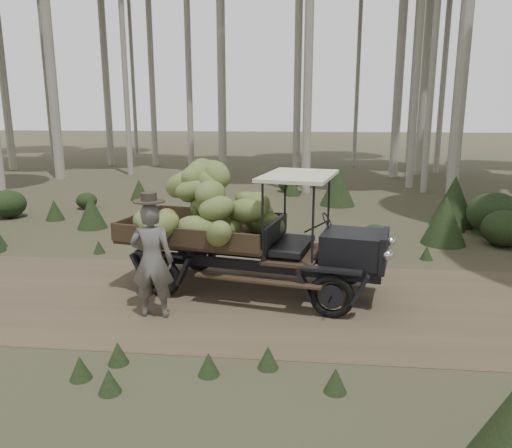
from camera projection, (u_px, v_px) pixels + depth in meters
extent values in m
plane|color=#473D2B|center=(164.00, 297.00, 8.57)|extent=(120.00, 120.00, 0.00)
cube|color=brown|center=(164.00, 297.00, 8.57)|extent=(70.00, 4.00, 0.01)
cube|color=black|center=(352.00, 248.00, 8.17)|extent=(1.10, 1.07, 0.52)
cube|color=black|center=(384.00, 250.00, 8.02)|extent=(0.28, 0.94, 0.58)
cube|color=black|center=(274.00, 236.00, 8.54)|extent=(0.34, 1.31, 0.52)
cube|color=#38281C|center=(204.00, 235.00, 8.95)|extent=(2.93, 2.19, 0.08)
cube|color=#38281C|center=(221.00, 217.00, 9.70)|extent=(2.60, 0.59, 0.30)
cube|color=#38281C|center=(183.00, 238.00, 8.13)|extent=(2.60, 0.59, 0.30)
cube|color=#38281C|center=(138.00, 221.00, 9.30)|extent=(0.40, 1.67, 0.30)
cube|color=beige|center=(299.00, 176.00, 8.18)|extent=(1.38, 1.79, 0.06)
cube|color=black|center=(262.00, 254.00, 9.07)|extent=(4.26, 0.97, 0.17)
cube|color=black|center=(250.00, 266.00, 8.41)|extent=(4.26, 0.97, 0.17)
torus|color=black|center=(345.00, 267.00, 9.06)|extent=(0.73, 0.27, 0.72)
torus|color=black|center=(332.00, 296.00, 7.66)|extent=(0.73, 0.27, 0.72)
torus|color=black|center=(198.00, 253.00, 9.92)|extent=(0.73, 0.27, 0.72)
torus|color=black|center=(161.00, 277.00, 8.53)|extent=(0.73, 0.27, 0.72)
sphere|color=beige|center=(391.00, 241.00, 8.38)|extent=(0.17, 0.17, 0.17)
sphere|color=beige|center=(388.00, 255.00, 7.60)|extent=(0.17, 0.17, 0.17)
ellipsoid|color=olive|center=(265.00, 224.00, 8.95)|extent=(0.91, 0.70, 0.57)
ellipsoid|color=olive|center=(201.00, 203.00, 9.08)|extent=(0.41, 0.81, 0.62)
ellipsoid|color=olive|center=(193.00, 183.00, 9.11)|extent=(0.89, 0.58, 0.53)
ellipsoid|color=olive|center=(200.00, 172.00, 8.75)|extent=(0.63, 0.86, 0.67)
ellipsoid|color=olive|center=(148.00, 224.00, 8.53)|extent=(0.62, 0.89, 0.54)
ellipsoid|color=olive|center=(246.00, 210.00, 8.45)|extent=(0.90, 0.72, 0.49)
ellipsoid|color=olive|center=(189.00, 190.00, 8.82)|extent=(0.48, 0.83, 0.48)
ellipsoid|color=olive|center=(199.00, 177.00, 8.77)|extent=(0.80, 0.90, 0.50)
ellipsoid|color=olive|center=(198.00, 229.00, 8.32)|extent=(0.84, 0.50, 0.54)
ellipsoid|color=olive|center=(257.00, 205.00, 8.95)|extent=(0.67, 0.88, 0.64)
ellipsoid|color=olive|center=(210.00, 194.00, 8.42)|extent=(0.73, 0.77, 0.51)
ellipsoid|color=olive|center=(206.00, 179.00, 8.69)|extent=(0.88, 0.93, 0.69)
ellipsoid|color=olive|center=(145.00, 222.00, 9.02)|extent=(0.71, 0.87, 0.51)
ellipsoid|color=olive|center=(217.00, 208.00, 8.30)|extent=(0.77, 0.59, 0.54)
ellipsoid|color=olive|center=(192.00, 190.00, 8.57)|extent=(0.70, 0.46, 0.47)
ellipsoid|color=olive|center=(208.00, 176.00, 8.71)|extent=(0.86, 0.56, 0.62)
ellipsoid|color=olive|center=(167.00, 220.00, 9.16)|extent=(0.73, 0.94, 0.56)
ellipsoid|color=olive|center=(252.00, 202.00, 8.87)|extent=(0.70, 0.40, 0.50)
ellipsoid|color=olive|center=(180.00, 186.00, 9.02)|extent=(0.84, 0.74, 0.63)
ellipsoid|color=olive|center=(215.00, 175.00, 8.68)|extent=(0.90, 0.87, 0.69)
ellipsoid|color=olive|center=(230.00, 222.00, 8.79)|extent=(0.70, 0.92, 0.63)
ellipsoid|color=olive|center=(213.00, 209.00, 8.63)|extent=(0.90, 0.41, 0.64)
ellipsoid|color=olive|center=(160.00, 228.00, 8.16)|extent=(0.92, 0.75, 0.71)
ellipsoid|color=olive|center=(219.00, 234.00, 7.86)|extent=(0.67, 0.86, 0.66)
imported|color=#56544F|center=(152.00, 261.00, 7.61)|extent=(0.68, 0.46, 1.80)
cylinder|color=#302A22|center=(149.00, 201.00, 7.39)|extent=(0.50, 0.50, 0.02)
cylinder|color=#302A22|center=(149.00, 197.00, 7.38)|extent=(0.25, 0.25, 0.14)
cylinder|color=#B2AD9E|center=(448.00, 21.00, 23.29)|extent=(0.27, 0.27, 14.26)
cylinder|color=#B2AD9E|center=(220.00, 7.00, 22.57)|extent=(0.40, 0.40, 15.25)
cylinder|color=#B2AD9E|center=(430.00, 2.00, 22.47)|extent=(0.37, 0.37, 15.63)
cylinder|color=#B2AD9E|center=(465.00, 3.00, 21.77)|extent=(0.35, 0.35, 15.21)
cone|color=#233319|center=(458.00, 224.00, 13.04)|extent=(0.37, 0.37, 0.41)
cone|color=#233319|center=(139.00, 190.00, 17.50)|extent=(0.66, 0.66, 0.74)
ellipsoid|color=#233319|center=(8.00, 204.00, 14.67)|extent=(1.02, 1.02, 0.82)
ellipsoid|color=#233319|center=(288.00, 184.00, 19.20)|extent=(0.77, 0.77, 0.62)
cone|color=#233319|center=(292.00, 186.00, 18.38)|extent=(0.63, 0.63, 0.70)
cone|color=#233319|center=(454.00, 201.00, 13.65)|extent=(1.24, 1.24, 1.38)
cone|color=#233319|center=(91.00, 212.00, 13.39)|extent=(0.80, 0.80, 0.89)
ellipsoid|color=#233319|center=(494.00, 213.00, 12.72)|extent=(1.35, 1.35, 1.08)
cone|color=#233319|center=(338.00, 186.00, 16.47)|extent=(1.17, 1.17, 1.30)
ellipsoid|color=#233319|center=(87.00, 201.00, 15.99)|extent=(0.65, 0.65, 0.52)
cone|color=#233319|center=(445.00, 220.00, 11.80)|extent=(1.04, 1.04, 1.16)
cone|color=#233319|center=(55.00, 210.00, 14.39)|extent=(0.54, 0.54, 0.60)
cone|color=#233319|center=(489.00, 216.00, 12.82)|extent=(0.82, 0.82, 0.91)
ellipsoid|color=#233319|center=(505.00, 228.00, 11.64)|extent=(1.05, 1.05, 0.84)
ellipsoid|color=#233319|center=(375.00, 236.00, 11.59)|extent=(0.67, 0.67, 0.53)
ellipsoid|color=#233319|center=(255.00, 215.00, 13.20)|extent=(1.01, 1.01, 0.81)
cone|color=#233319|center=(151.00, 252.00, 10.74)|extent=(0.27, 0.27, 0.30)
cone|color=#233319|center=(325.00, 255.00, 10.52)|extent=(0.27, 0.27, 0.30)
cone|color=#233319|center=(427.00, 253.00, 10.67)|extent=(0.27, 0.27, 0.30)
cone|color=#233319|center=(209.00, 364.00, 6.06)|extent=(0.27, 0.27, 0.30)
cone|color=#233319|center=(335.00, 380.00, 5.69)|extent=(0.27, 0.27, 0.30)
cone|color=#233319|center=(118.00, 353.00, 6.33)|extent=(0.27, 0.27, 0.30)
cone|color=#233319|center=(161.00, 250.00, 10.88)|extent=(0.27, 0.27, 0.30)
cone|color=#233319|center=(109.00, 381.00, 5.68)|extent=(0.27, 0.27, 0.30)
cone|color=#233319|center=(1.00, 241.00, 11.64)|extent=(0.27, 0.27, 0.30)
cone|color=#233319|center=(80.00, 368.00, 5.97)|extent=(0.27, 0.27, 0.30)
cone|color=#233319|center=(99.00, 247.00, 11.13)|extent=(0.27, 0.27, 0.30)
cone|color=#233319|center=(268.00, 357.00, 6.22)|extent=(0.27, 0.27, 0.30)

